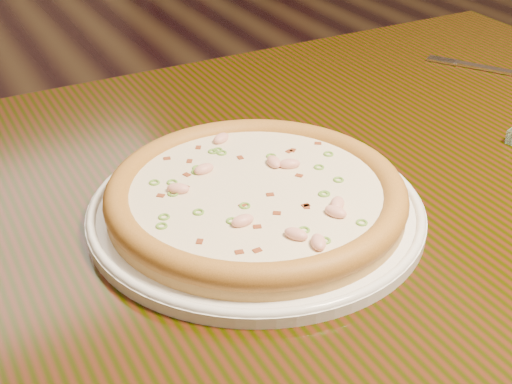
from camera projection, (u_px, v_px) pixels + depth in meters
name	position (u px, v px, depth m)	size (l,w,h in m)	color
ground	(189.00, 255.00, 1.97)	(9.00, 9.00, 0.00)	black
hero_table	(321.00, 237.00, 0.91)	(1.20, 0.80, 0.75)	black
plate	(256.00, 209.00, 0.76)	(0.36, 0.36, 0.02)	white
pizza	(256.00, 194.00, 0.76)	(0.32, 0.32, 0.03)	tan
fork	(485.00, 68.00, 1.13)	(0.11, 0.16, 0.00)	silver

